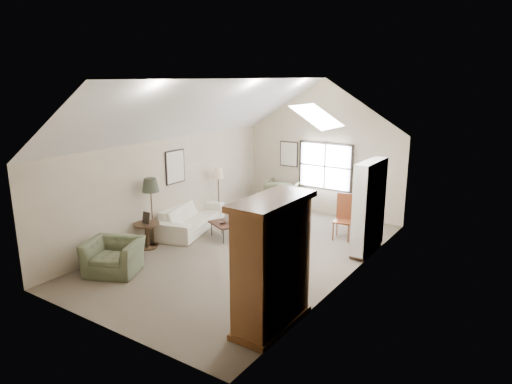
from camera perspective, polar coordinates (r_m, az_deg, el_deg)
The scene contains 18 objects.
room_shell at distance 10.10m, azimuth -1.28°, elevation 9.51°, with size 5.01×8.01×4.00m.
window at distance 13.71m, azimuth 8.64°, elevation 3.20°, with size 1.72×0.08×1.42m, color black.
skylight at distance 10.22m, azimuth 7.75°, elevation 9.51°, with size 0.80×1.20×0.52m, color white, non-canonical shape.
wall_art at distance 12.95m, azimuth -3.15°, elevation 3.95°, with size 1.97×3.71×0.88m.
armoire at distance 7.47m, azimuth 2.02°, elevation -8.97°, with size 0.60×1.50×2.20m, color brown.
tv_alcove at distance 10.83m, azimuth 13.97°, elevation -1.67°, with size 0.32×1.30×2.10m, color white.
media_console at distance 11.09m, azimuth 13.61°, elevation -5.88°, with size 0.34×1.18×0.60m, color #382316.
tv_panel at distance 10.90m, azimuth 13.80°, elevation -2.82°, with size 0.05×0.90×0.55m, color black.
sofa at distance 12.43m, azimuth -8.09°, elevation -3.11°, with size 2.47×0.97×0.72m, color silver.
armchair_near at distance 10.17m, azimuth -17.35°, elevation -7.71°, with size 1.09×0.95×0.71m, color #545A3F.
armchair_far at distance 14.29m, azimuth 3.39°, elevation -0.29°, with size 0.98×1.01×0.92m, color #6C704E.
coffee_table at distance 11.73m, azimuth -4.19°, elevation -4.89°, with size 0.80×0.44×0.41m, color #371D16.
bowl at distance 11.65m, azimuth -4.21°, elevation -3.83°, with size 0.19×0.19×0.05m, color #331C15.
side_table at distance 11.37m, azimuth -13.45°, elevation -5.31°, with size 0.62×0.62×0.62m, color #342615.
side_chair at distance 11.76m, azimuth 10.84°, elevation -3.14°, with size 0.45×0.45×1.16m, color maroon.
tripod_lamp at distance 11.53m, azimuth 14.17°, elevation -1.71°, with size 0.56×0.56×1.92m, color white, non-canonical shape.
dark_lamp at distance 11.33m, azimuth -12.88°, elevation -2.41°, with size 0.41×0.41×1.73m, color #25281C, non-canonical shape.
tan_lamp at distance 13.20m, azimuth -4.70°, elevation -0.12°, with size 0.31×0.31×1.55m, color tan, non-canonical shape.
Camera 1 is at (5.77, -8.25, 4.05)m, focal length 32.00 mm.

